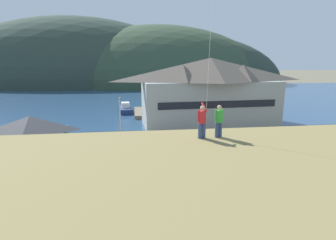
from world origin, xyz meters
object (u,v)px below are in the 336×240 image
(storage_shed_near_lot, at_px, (32,143))
(parked_car_lone_by_shed, at_px, (88,173))
(parked_car_back_row_right, at_px, (281,160))
(parking_light_pole, at_px, (120,118))
(parked_car_front_row_silver, at_px, (178,148))
(wharf_dock, at_px, (142,113))
(parked_car_mid_row_center, at_px, (147,172))
(moored_boat_wharfside, at_px, (125,109))
(parked_car_mid_row_near, at_px, (295,142))
(person_kite_flyer, at_px, (202,121))
(parked_car_back_row_left, at_px, (224,147))
(parked_car_corner_spot, at_px, (93,150))
(person_companion, at_px, (219,120))
(parked_car_front_row_red, at_px, (207,161))
(harbor_lodge, at_px, (210,90))

(storage_shed_near_lot, height_order, parked_car_lone_by_shed, storage_shed_near_lot)
(parked_car_lone_by_shed, xyz_separation_m, parked_car_back_row_right, (18.21, 0.66, 0.00))
(parking_light_pole, bearing_deg, parked_car_front_row_silver, -36.90)
(wharf_dock, distance_m, parked_car_mid_row_center, 31.55)
(moored_boat_wharfside, bearing_deg, parking_light_pole, -89.59)
(storage_shed_near_lot, height_order, parked_car_front_row_silver, storage_shed_near_lot)
(parked_car_lone_by_shed, bearing_deg, parked_car_mid_row_near, 14.37)
(storage_shed_near_lot, relative_size, person_kite_flyer, 3.80)
(parked_car_front_row_silver, bearing_deg, parked_car_back_row_left, -0.63)
(parked_car_front_row_silver, bearing_deg, parked_car_lone_by_shed, -147.99)
(parked_car_mid_row_center, bearing_deg, parked_car_front_row_silver, 58.32)
(parked_car_front_row_silver, bearing_deg, wharf_dock, 97.10)
(parked_car_front_row_silver, xyz_separation_m, parked_car_corner_spot, (-9.32, 0.63, 0.00))
(parked_car_corner_spot, xyz_separation_m, parked_car_mid_row_near, (23.54, -0.25, 0.00))
(parked_car_corner_spot, bearing_deg, wharf_dock, 76.14)
(parked_car_mid_row_center, bearing_deg, person_kite_flyer, -73.28)
(parked_car_mid_row_near, relative_size, parking_light_pole, 0.70)
(person_kite_flyer, distance_m, person_companion, 0.94)
(parked_car_mid_row_near, xyz_separation_m, parked_car_front_row_red, (-12.03, -4.46, 0.00))
(storage_shed_near_lot, relative_size, parked_car_back_row_right, 1.65)
(parked_car_back_row_left, bearing_deg, wharf_dock, 108.21)
(parked_car_corner_spot, distance_m, parking_light_pole, 5.73)
(parked_car_mid_row_near, height_order, parked_car_mid_row_center, same)
(parked_car_mid_row_center, bearing_deg, parked_car_back_row_right, 5.01)
(moored_boat_wharfside, height_order, parked_car_mid_row_near, moored_boat_wharfside)
(wharf_dock, height_order, parked_car_back_row_right, parked_car_back_row_right)
(wharf_dock, bearing_deg, parking_light_pole, -99.18)
(parked_car_back_row_right, height_order, parking_light_pole, parking_light_pole)
(harbor_lodge, bearing_deg, parked_car_front_row_red, -106.49)
(wharf_dock, height_order, parked_car_front_row_silver, parked_car_front_row_silver)
(harbor_lodge, bearing_deg, parked_car_mid_row_center, -118.69)
(person_companion, bearing_deg, parked_car_back_row_left, 69.06)
(parked_car_corner_spot, distance_m, person_companion, 18.67)
(person_kite_flyer, bearing_deg, moored_boat_wharfside, 97.31)
(harbor_lodge, xyz_separation_m, parked_car_mid_row_near, (6.32, -14.84, -4.84))
(storage_shed_near_lot, distance_m, parked_car_back_row_right, 24.23)
(storage_shed_near_lot, relative_size, parked_car_corner_spot, 1.68)
(parked_car_lone_by_shed, distance_m, parked_car_front_row_red, 11.15)
(parked_car_front_row_silver, relative_size, parked_car_lone_by_shed, 0.97)
(harbor_lodge, bearing_deg, parked_car_back_row_right, -85.89)
(storage_shed_near_lot, bearing_deg, harbor_lodge, 37.00)
(moored_boat_wharfside, xyz_separation_m, person_kite_flyer, (5.49, -42.80, 6.76))
(parked_car_back_row_right, bearing_deg, parked_car_front_row_red, 173.67)
(person_kite_flyer, bearing_deg, harbor_lodge, 72.96)
(parked_car_back_row_left, bearing_deg, storage_shed_near_lot, -175.12)
(parked_car_front_row_red, bearing_deg, parked_car_mid_row_near, 20.34)
(parking_light_pole, bearing_deg, parked_car_corner_spot, -123.34)
(parked_car_front_row_red, bearing_deg, moored_boat_wharfside, 105.30)
(storage_shed_near_lot, bearing_deg, wharf_dock, 67.25)
(parked_car_mid_row_near, distance_m, parking_light_pole, 21.38)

